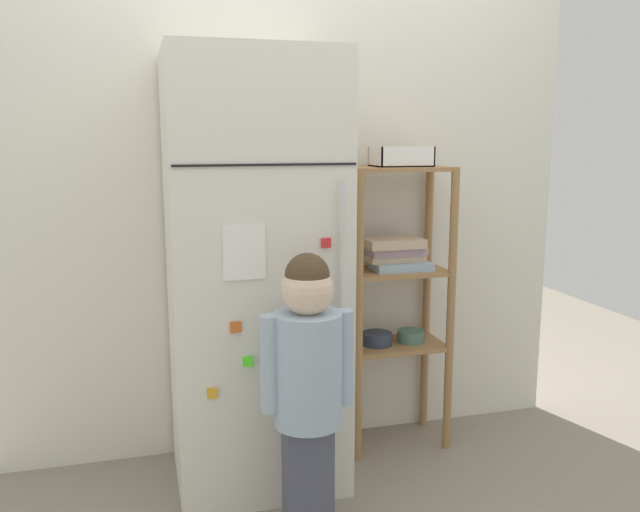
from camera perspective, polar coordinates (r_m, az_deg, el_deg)
name	(u,v)px	position (r m, az deg, el deg)	size (l,w,h in m)	color
ground_plane	(307,470)	(2.92, -1.14, -17.92)	(6.00, 6.00, 0.00)	gray
kitchen_wall_back	(287,202)	(2.90, -2.84, 4.68)	(2.60, 0.03, 2.19)	silver
refrigerator	(255,274)	(2.61, -5.63, -1.56)	(0.65, 0.59, 1.69)	silver
child_standing	(307,368)	(2.27, -1.09, -9.62)	(0.32, 0.24, 1.00)	#4E5264
pantry_shelf_unit	(395,282)	(2.93, 6.47, -2.24)	(0.46, 0.28, 1.25)	#9E7247
fruit_bin	(403,158)	(2.86, 7.19, 8.35)	(0.24, 0.17, 0.08)	white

